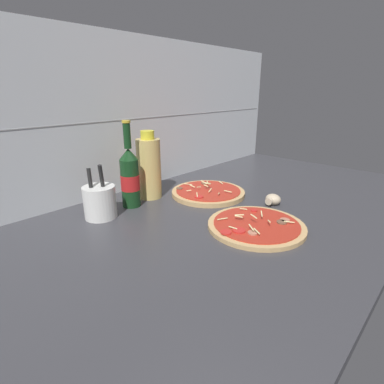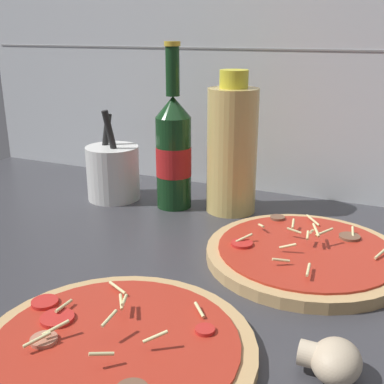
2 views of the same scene
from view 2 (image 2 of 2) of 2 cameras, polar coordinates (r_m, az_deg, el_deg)
The scene contains 8 objects.
counter_slab at distance 56.22cm, azimuth 8.38°, elevation -16.33°, with size 160.00×90.00×2.50cm.
tile_backsplash at distance 91.04cm, azimuth 17.67°, elevation 15.72°, with size 160.00×1.13×60.00cm.
pizza_near at distance 50.71cm, azimuth -9.10°, elevation -17.92°, with size 28.25×28.25×4.25cm.
pizza_far at distance 69.88cm, azimuth 13.26°, elevation -7.18°, with size 27.79×27.79×4.74cm.
beer_bottle at distance 85.87cm, azimuth -2.20°, elevation 4.93°, with size 6.37×6.37×29.08cm.
oil_bottle at distance 83.83cm, azimuth 4.77°, elevation 5.13°, with size 8.75×8.75×24.63cm.
mushroom_left at distance 48.69cm, azimuth 16.36°, elevation -18.60°, with size 5.73×5.46×3.82cm.
utensil_crock at distance 92.59cm, azimuth -9.35°, elevation 2.37°, with size 9.93×9.93×17.28cm.
Camera 2 is at (11.61, -44.74, 33.25)cm, focal length 45.00 mm.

